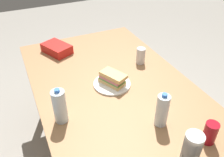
# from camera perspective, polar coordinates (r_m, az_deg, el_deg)

# --- Properties ---
(ground_plane) EXTENTS (8.00, 8.00, 0.00)m
(ground_plane) POSITION_cam_1_polar(r_m,az_deg,el_deg) (2.08, 0.67, -18.36)
(ground_plane) COLOR gray
(dining_table) EXTENTS (1.69, 1.00, 0.73)m
(dining_table) POSITION_cam_1_polar(r_m,az_deg,el_deg) (1.60, 0.83, -4.58)
(dining_table) COLOR #9E7047
(dining_table) RESTS_ON ground_plane
(paper_plate) EXTENTS (0.25, 0.25, 0.01)m
(paper_plate) POSITION_cam_1_polar(r_m,az_deg,el_deg) (1.57, -0.00, -1.30)
(paper_plate) COLOR white
(paper_plate) RESTS_ON dining_table
(sandwich) EXTENTS (0.20, 0.17, 0.08)m
(sandwich) POSITION_cam_1_polar(r_m,az_deg,el_deg) (1.54, 0.15, 0.06)
(sandwich) COLOR #DBB26B
(sandwich) RESTS_ON paper_plate
(soda_can_red) EXTENTS (0.07, 0.07, 0.12)m
(soda_can_red) POSITION_cam_1_polar(r_m,az_deg,el_deg) (1.28, 22.54, -11.99)
(soda_can_red) COLOR maroon
(soda_can_red) RESTS_ON dining_table
(chip_bag) EXTENTS (0.27, 0.23, 0.07)m
(chip_bag) POSITION_cam_1_polar(r_m,az_deg,el_deg) (1.97, -13.14, 7.03)
(chip_bag) COLOR red
(chip_bag) RESTS_ON dining_table
(water_bottle_tall) EXTENTS (0.07, 0.07, 0.22)m
(water_bottle_tall) POSITION_cam_1_polar(r_m,az_deg,el_deg) (1.29, -12.48, -6.55)
(water_bottle_tall) COLOR silver
(water_bottle_tall) RESTS_ON dining_table
(plastic_cup_stack) EXTENTS (0.08, 0.08, 0.17)m
(plastic_cup_stack) POSITION_cam_1_polar(r_m,az_deg,el_deg) (1.16, 18.66, -15.60)
(plastic_cup_stack) COLOR silver
(plastic_cup_stack) RESTS_ON dining_table
(water_bottle_spare) EXTENTS (0.07, 0.07, 0.21)m
(water_bottle_spare) POSITION_cam_1_polar(r_m,az_deg,el_deg) (1.27, 11.98, -7.48)
(water_bottle_spare) COLOR silver
(water_bottle_spare) RESTS_ON dining_table
(soda_can_silver) EXTENTS (0.07, 0.07, 0.12)m
(soda_can_silver) POSITION_cam_1_polar(r_m,az_deg,el_deg) (1.79, 6.92, 5.47)
(soda_can_silver) COLOR silver
(soda_can_silver) RESTS_ON dining_table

